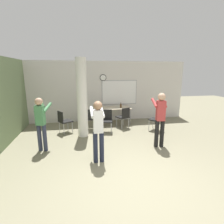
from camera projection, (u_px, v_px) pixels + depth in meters
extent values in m
plane|color=gray|center=(136.00, 183.00, 3.75)|extent=(24.00, 24.00, 0.00)
cube|color=silver|center=(104.00, 92.00, 8.28)|extent=(8.00, 0.12, 2.80)
cylinder|color=black|center=(103.00, 78.00, 8.05)|extent=(0.30, 0.03, 0.30)
cylinder|color=white|center=(103.00, 78.00, 8.04)|extent=(0.26, 0.01, 0.25)
cube|color=#99999E|center=(119.00, 92.00, 8.36)|extent=(1.70, 0.01, 1.16)
cube|color=white|center=(119.00, 92.00, 8.35)|extent=(1.64, 0.02, 1.10)
cylinder|color=silver|center=(82.00, 98.00, 6.18)|extent=(0.37, 0.37, 2.80)
cube|color=beige|center=(113.00, 108.00, 7.93)|extent=(1.57, 0.79, 0.03)
cylinder|color=gray|center=(98.00, 118.00, 7.56)|extent=(0.04, 0.04, 0.70)
cylinder|color=gray|center=(130.00, 117.00, 7.81)|extent=(0.04, 0.04, 0.70)
cylinder|color=gray|center=(96.00, 115.00, 8.20)|extent=(0.04, 0.04, 0.70)
cylinder|color=gray|center=(126.00, 113.00, 8.46)|extent=(0.04, 0.04, 0.70)
cylinder|color=#4C3319|center=(121.00, 106.00, 7.88)|extent=(0.08, 0.08, 0.16)
cylinder|color=#4C3319|center=(121.00, 103.00, 7.85)|extent=(0.03, 0.03, 0.07)
cube|color=black|center=(155.00, 119.00, 7.01)|extent=(0.62, 0.62, 0.04)
cube|color=black|center=(161.00, 115.00, 6.83)|extent=(0.32, 0.28, 0.40)
cylinder|color=#B7B7BC|center=(153.00, 123.00, 7.31)|extent=(0.02, 0.02, 0.43)
cylinder|color=#B7B7BC|center=(149.00, 125.00, 7.03)|extent=(0.02, 0.02, 0.43)
cylinder|color=#B7B7BC|center=(161.00, 125.00, 7.08)|extent=(0.02, 0.02, 0.43)
cylinder|color=#B7B7BC|center=(157.00, 127.00, 6.81)|extent=(0.02, 0.02, 0.43)
cube|color=black|center=(66.00, 121.00, 6.75)|extent=(0.61, 0.61, 0.04)
cube|color=black|center=(60.00, 117.00, 6.57)|extent=(0.24, 0.35, 0.40)
cylinder|color=#B7B7BC|center=(72.00, 127.00, 6.79)|extent=(0.02, 0.02, 0.43)
cylinder|color=#B7B7BC|center=(68.00, 125.00, 7.05)|extent=(0.02, 0.02, 0.43)
cylinder|color=#B7B7BC|center=(64.00, 129.00, 6.56)|extent=(0.02, 0.02, 0.43)
cylinder|color=#B7B7BC|center=(60.00, 127.00, 6.82)|extent=(0.02, 0.02, 0.43)
cube|color=black|center=(123.00, 117.00, 7.39)|extent=(0.58, 0.58, 0.04)
cube|color=black|center=(126.00, 113.00, 7.17)|extent=(0.37, 0.19, 0.40)
cylinder|color=#B7B7BC|center=(123.00, 121.00, 7.68)|extent=(0.02, 0.02, 0.43)
cylinder|color=#B7B7BC|center=(117.00, 122.00, 7.48)|extent=(0.02, 0.02, 0.43)
cylinder|color=#B7B7BC|center=(129.00, 123.00, 7.40)|extent=(0.02, 0.02, 0.43)
cylinder|color=#B7B7BC|center=(122.00, 124.00, 7.20)|extent=(0.02, 0.02, 0.43)
cube|color=black|center=(107.00, 121.00, 6.77)|extent=(0.52, 0.52, 0.04)
cube|color=black|center=(107.00, 114.00, 6.92)|extent=(0.39, 0.11, 0.40)
cylinder|color=#B7B7BC|center=(102.00, 128.00, 6.66)|extent=(0.02, 0.02, 0.43)
cylinder|color=#B7B7BC|center=(111.00, 128.00, 6.65)|extent=(0.02, 0.02, 0.43)
cylinder|color=#B7B7BC|center=(102.00, 125.00, 7.01)|extent=(0.02, 0.02, 0.43)
cylinder|color=#B7B7BC|center=(111.00, 126.00, 7.00)|extent=(0.02, 0.02, 0.43)
cube|color=black|center=(90.00, 119.00, 7.14)|extent=(0.54, 0.54, 0.04)
cube|color=black|center=(89.00, 115.00, 6.89)|extent=(0.39, 0.14, 0.40)
cylinder|color=#B7B7BC|center=(95.00, 123.00, 7.35)|extent=(0.02, 0.02, 0.43)
cylinder|color=#B7B7BC|center=(87.00, 123.00, 7.39)|extent=(0.02, 0.02, 0.43)
cylinder|color=#B7B7BC|center=(93.00, 125.00, 7.00)|extent=(0.02, 0.02, 0.43)
cylinder|color=#B7B7BC|center=(85.00, 125.00, 7.04)|extent=(0.02, 0.02, 0.43)
cylinder|color=black|center=(162.00, 134.00, 5.46)|extent=(0.13, 0.13, 0.86)
cylinder|color=black|center=(157.00, 134.00, 5.46)|extent=(0.13, 0.13, 0.86)
cube|color=#B23838|center=(161.00, 111.00, 5.29)|extent=(0.28, 0.23, 0.61)
sphere|color=tan|center=(162.00, 97.00, 5.20)|extent=(0.23, 0.23, 0.23)
cylinder|color=#B23838|center=(163.00, 103.00, 5.49)|extent=(0.17, 0.55, 0.25)
cylinder|color=#B23838|center=(154.00, 103.00, 5.48)|extent=(0.17, 0.55, 0.25)
cube|color=white|center=(152.00, 101.00, 5.72)|extent=(0.05, 0.13, 0.04)
cylinder|color=#1E2338|center=(102.00, 147.00, 4.55)|extent=(0.12, 0.12, 0.82)
cylinder|color=#1E2338|center=(95.00, 148.00, 4.52)|extent=(0.12, 0.12, 0.82)
cube|color=white|center=(98.00, 121.00, 4.37)|extent=(0.24, 0.19, 0.58)
sphere|color=#997051|center=(98.00, 106.00, 4.28)|extent=(0.22, 0.22, 0.22)
cylinder|color=white|center=(102.00, 112.00, 4.58)|extent=(0.09, 0.52, 0.23)
cylinder|color=white|center=(92.00, 112.00, 4.53)|extent=(0.09, 0.52, 0.23)
cube|color=white|center=(91.00, 110.00, 4.75)|extent=(0.04, 0.13, 0.04)
cylinder|color=#2D3347|center=(45.00, 138.00, 5.18)|extent=(0.12, 0.12, 0.81)
cylinder|color=#2D3347|center=(40.00, 138.00, 5.19)|extent=(0.12, 0.12, 0.81)
cube|color=#4C8C59|center=(40.00, 115.00, 5.03)|extent=(0.28, 0.24, 0.58)
sphere|color=tan|center=(39.00, 102.00, 4.94)|extent=(0.22, 0.22, 0.22)
cylinder|color=#4C8C59|center=(47.00, 107.00, 5.20)|extent=(0.21, 0.52, 0.23)
cylinder|color=#4C8C59|center=(39.00, 107.00, 5.22)|extent=(0.21, 0.52, 0.23)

